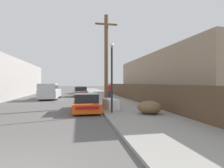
{
  "coord_description": "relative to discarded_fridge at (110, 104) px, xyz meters",
  "views": [
    {
      "loc": [
        1.7,
        -3.38,
        1.91
      ],
      "look_at": [
        4.77,
        12.34,
        1.82
      ],
      "focal_mm": 28.0,
      "sensor_mm": 36.0,
      "label": 1
    }
  ],
  "objects": [
    {
      "name": "sidewalk_curb",
      "position": [
        1.39,
        15.04,
        -0.41
      ],
      "size": [
        4.2,
        63.0,
        0.12
      ],
      "primitive_type": "cube",
      "color": "gray",
      "rests_on": "ground"
    },
    {
      "name": "discarded_fridge",
      "position": [
        0.0,
        0.0,
        0.0
      ],
      "size": [
        0.9,
        1.89,
        0.72
      ],
      "rotation": [
        0.0,
        0.0,
        0.1
      ],
      "color": "silver",
      "rests_on": "sidewalk_curb"
    },
    {
      "name": "parked_sports_car_red",
      "position": [
        -1.65,
        0.18,
        0.08
      ],
      "size": [
        1.79,
        4.4,
        1.21
      ],
      "rotation": [
        0.0,
        0.0,
        -0.01
      ],
      "color": "#E05114",
      "rests_on": "ground"
    },
    {
      "name": "car_parked_mid",
      "position": [
        -1.9,
        13.34,
        0.17
      ],
      "size": [
        2.09,
        4.19,
        1.37
      ],
      "rotation": [
        0.0,
        0.0,
        0.06
      ],
      "color": "gray",
      "rests_on": "ground"
    },
    {
      "name": "car_parked_far",
      "position": [
        -1.66,
        20.57,
        0.15
      ],
      "size": [
        1.97,
        4.5,
        1.31
      ],
      "rotation": [
        0.0,
        0.0,
        -0.02
      ],
      "color": "black",
      "rests_on": "ground"
    },
    {
      "name": "pickup_truck",
      "position": [
        -5.49,
        9.81,
        0.45
      ],
      "size": [
        1.98,
        5.82,
        1.84
      ],
      "rotation": [
        0.0,
        0.0,
        3.14
      ],
      "color": "silver",
      "rests_on": "ground"
    },
    {
      "name": "utility_pole",
      "position": [
        0.05,
        2.11,
        3.39
      ],
      "size": [
        1.8,
        0.32,
        7.28
      ],
      "color": "brown",
      "rests_on": "sidewalk_curb"
    },
    {
      "name": "street_lamp",
      "position": [
        -0.2,
        -1.48,
        2.12
      ],
      "size": [
        0.26,
        0.26,
        4.21
      ],
      "color": "#232326",
      "rests_on": "sidewalk_curb"
    },
    {
      "name": "brush_pile",
      "position": [
        1.9,
        -2.27,
        0.03
      ],
      "size": [
        1.42,
        1.37,
        0.76
      ],
      "color": "brown",
      "rests_on": "sidewalk_curb"
    },
    {
      "name": "wooden_fence",
      "position": [
        3.34,
        8.27,
        0.49
      ],
      "size": [
        0.08,
        33.02,
        1.69
      ],
      "primitive_type": "cube",
      "color": "brown",
      "rests_on": "sidewalk_curb"
    },
    {
      "name": "building_left_block",
      "position": [
        -13.08,
        15.51,
        2.02
      ],
      "size": [
        7.0,
        20.63,
        4.97
      ],
      "primitive_type": "cube",
      "color": "gray",
      "rests_on": "ground"
    },
    {
      "name": "building_right_house",
      "position": [
        7.95,
        5.76,
        1.98
      ],
      "size": [
        6.0,
        19.26,
        4.91
      ],
      "primitive_type": "cube",
      "color": "gray",
      "rests_on": "ground"
    },
    {
      "name": "pedestrian",
      "position": [
        1.48,
        8.71,
        0.52
      ],
      "size": [
        0.34,
        0.34,
        1.7
      ],
      "color": "#282D42",
      "rests_on": "sidewalk_curb"
    }
  ]
}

